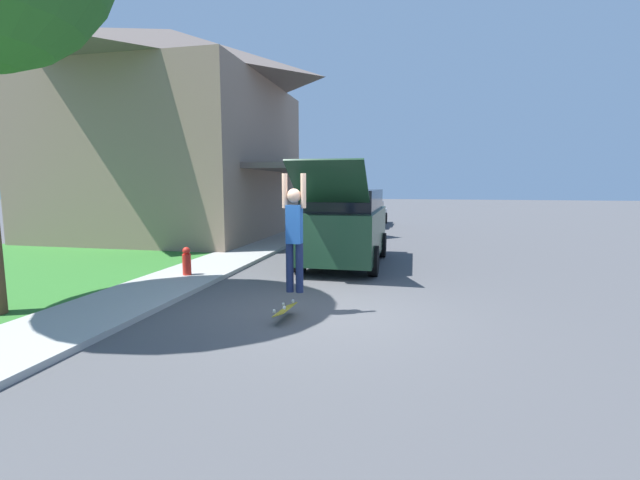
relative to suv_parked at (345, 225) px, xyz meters
name	(u,v)px	position (x,y,z in m)	size (l,w,h in m)	color
ground_plane	(316,311)	(0.21, -4.55, -1.11)	(120.00, 120.00, 0.00)	#49494C
lawn	(134,247)	(-7.79, 1.45, -1.07)	(10.00, 80.00, 0.08)	#2D6B28
sidewalk	(251,251)	(-3.39, 1.45, -1.06)	(1.80, 80.00, 0.10)	#9E9E99
house	(176,131)	(-8.13, 5.11, 3.37)	(11.27, 9.78, 8.52)	#89705B
suv_parked	(345,225)	(0.00, 0.00, 0.00)	(2.11, 5.28, 2.76)	#193823
car_down_street	(367,214)	(-0.61, 11.73, -0.49)	(1.96, 4.56, 1.29)	#B7B7BC
skateboarder	(294,231)	(-0.08, -4.90, 0.34)	(0.41, 0.23, 2.00)	#192347
skateboard	(285,309)	(-0.18, -5.15, -0.93)	(0.23, 0.77, 0.19)	#A89323
fire_hydrant	(187,261)	(-3.36, -2.69, -0.69)	(0.20, 0.20, 0.67)	red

